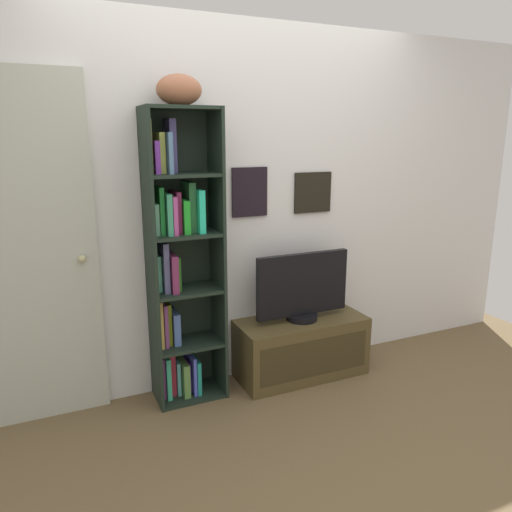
% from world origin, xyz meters
% --- Properties ---
extents(ground, '(5.20, 5.20, 0.04)m').
position_xyz_m(ground, '(0.00, 0.00, -0.02)').
color(ground, brown).
extents(back_wall, '(4.80, 0.08, 2.39)m').
position_xyz_m(back_wall, '(0.00, 1.13, 1.20)').
color(back_wall, silver).
rests_on(back_wall, ground).
extents(bookshelf, '(0.45, 0.29, 1.84)m').
position_xyz_m(bookshelf, '(-0.50, 0.99, 0.89)').
color(bookshelf, black).
rests_on(bookshelf, ground).
extents(football, '(0.28, 0.20, 0.18)m').
position_xyz_m(football, '(-0.46, 0.96, 1.93)').
color(football, brown).
rests_on(football, bookshelf).
extents(tv_stand, '(0.92, 0.39, 0.42)m').
position_xyz_m(tv_stand, '(0.35, 0.90, 0.21)').
color(tv_stand, '#4A3D21').
rests_on(tv_stand, ground).
extents(television, '(0.69, 0.22, 0.48)m').
position_xyz_m(television, '(0.35, 0.90, 0.66)').
color(television, black).
rests_on(television, tv_stand).
extents(door, '(0.77, 0.09, 2.04)m').
position_xyz_m(door, '(-1.35, 1.08, 1.02)').
color(door, '#AAB09E').
rests_on(door, ground).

